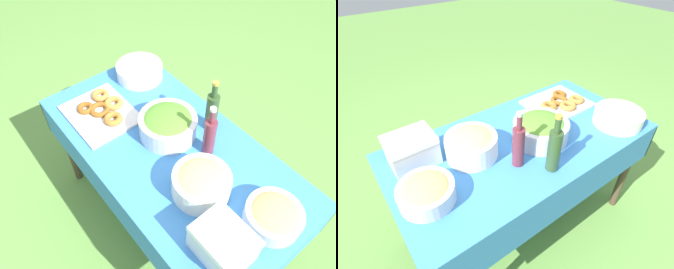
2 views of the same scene
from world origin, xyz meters
TOP-DOWN VIEW (x-y plane):
  - ground_plane at (0.00, 0.00)m, footprint 14.00×14.00m
  - picnic_table at (0.00, 0.00)m, footprint 1.45×0.74m
  - salad_bowl at (-0.08, 0.05)m, footprint 0.30×0.30m
  - pasta_bowl at (0.29, -0.05)m, footprint 0.26×0.26m
  - donut_platter at (-0.42, -0.14)m, footprint 0.38×0.33m
  - plate_stack at (-0.54, 0.21)m, footprint 0.28×0.28m
  - olive_oil_bottle at (0.03, 0.25)m, footprint 0.06×0.06m
  - wine_bottle at (0.14, 0.13)m, footprint 0.06×0.06m
  - bread_bowl at (0.58, 0.08)m, footprint 0.24×0.24m
  - cooler_box at (0.54, -0.18)m, footprint 0.22×0.18m

SIDE VIEW (x-z plane):
  - ground_plane at x=0.00m, z-range 0.00..0.00m
  - picnic_table at x=0.00m, z-range 0.27..1.01m
  - donut_platter at x=-0.42m, z-range 0.74..0.79m
  - plate_stack at x=-0.54m, z-range 0.74..0.83m
  - bread_bowl at x=0.58m, z-range 0.74..0.84m
  - salad_bowl at x=-0.08m, z-range 0.74..0.88m
  - pasta_bowl at x=0.29m, z-range 0.75..0.88m
  - cooler_box at x=0.54m, z-range 0.74..0.90m
  - wine_bottle at x=0.14m, z-range 0.71..1.00m
  - olive_oil_bottle at x=0.03m, z-range 0.71..1.01m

